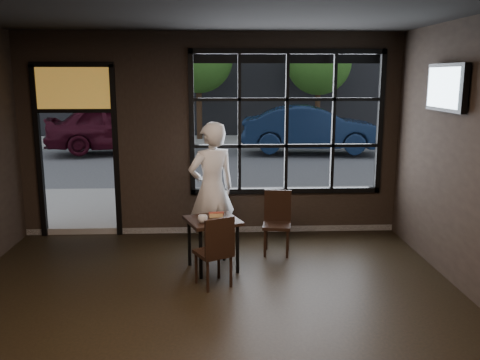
{
  "coord_description": "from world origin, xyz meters",
  "views": [
    {
      "loc": [
        0.09,
        -4.51,
        2.54
      ],
      "look_at": [
        0.4,
        2.2,
        1.15
      ],
      "focal_mm": 38.0,
      "sensor_mm": 36.0,
      "label": 1
    }
  ],
  "objects_px": {
    "cafe_table": "(213,244)",
    "man": "(212,190)",
    "chair_near": "(213,250)",
    "navy_car": "(312,129)"
  },
  "relations": [
    {
      "from": "cafe_table",
      "to": "chair_near",
      "type": "bearing_deg",
      "value": -108.79
    },
    {
      "from": "cafe_table",
      "to": "man",
      "type": "distance_m",
      "value": 0.84
    },
    {
      "from": "chair_near",
      "to": "navy_car",
      "type": "xyz_separation_m",
      "value": [
        3.14,
        10.42,
        0.39
      ]
    },
    {
      "from": "cafe_table",
      "to": "navy_car",
      "type": "bearing_deg",
      "value": 52.73
    },
    {
      "from": "cafe_table",
      "to": "chair_near",
      "type": "xyz_separation_m",
      "value": [
        0.01,
        -0.53,
        0.1
      ]
    },
    {
      "from": "cafe_table",
      "to": "chair_near",
      "type": "height_order",
      "value": "chair_near"
    },
    {
      "from": "man",
      "to": "navy_car",
      "type": "xyz_separation_m",
      "value": [
        3.16,
        9.31,
        -0.12
      ]
    },
    {
      "from": "chair_near",
      "to": "man",
      "type": "relative_size",
      "value": 0.47
    },
    {
      "from": "chair_near",
      "to": "man",
      "type": "bearing_deg",
      "value": -116.48
    },
    {
      "from": "cafe_table",
      "to": "navy_car",
      "type": "height_order",
      "value": "navy_car"
    }
  ]
}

